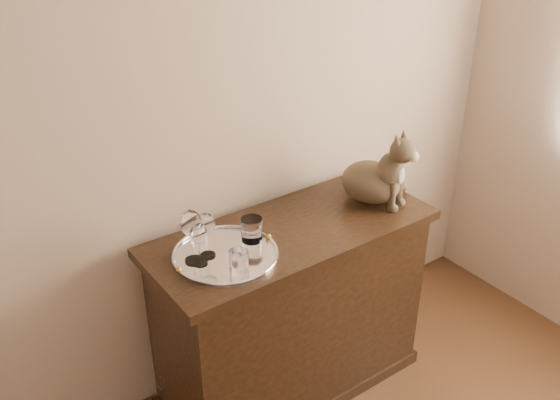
% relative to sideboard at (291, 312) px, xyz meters
% --- Properties ---
extents(wall_back, '(4.00, 0.10, 2.70)m').
position_rel_sideboard_xyz_m(wall_back, '(-0.60, 0.31, 0.93)').
color(wall_back, '#C5AD94').
rests_on(wall_back, ground).
extents(sideboard, '(1.20, 0.50, 0.85)m').
position_rel_sideboard_xyz_m(sideboard, '(0.00, 0.00, 0.00)').
color(sideboard, black).
rests_on(sideboard, ground).
extents(tray, '(0.40, 0.40, 0.01)m').
position_rel_sideboard_xyz_m(tray, '(-0.32, -0.02, 0.43)').
color(tray, white).
rests_on(tray, sideboard).
extents(wine_glass_a, '(0.08, 0.08, 0.21)m').
position_rel_sideboard_xyz_m(wine_glass_a, '(-0.44, 0.02, 0.54)').
color(wine_glass_a, white).
rests_on(wine_glass_a, tray).
extents(wine_glass_c, '(0.06, 0.06, 0.17)m').
position_rel_sideboard_xyz_m(wine_glass_c, '(-0.42, -0.01, 0.52)').
color(wine_glass_c, white).
rests_on(wine_glass_c, tray).
extents(wine_glass_d, '(0.07, 0.07, 0.18)m').
position_rel_sideboard_xyz_m(wine_glass_d, '(-0.38, 0.02, 0.52)').
color(wine_glass_d, white).
rests_on(wine_glass_d, tray).
extents(tumbler_b, '(0.07, 0.07, 0.08)m').
position_rel_sideboard_xyz_m(tumbler_b, '(-0.33, -0.13, 0.47)').
color(tumbler_b, white).
rests_on(tumbler_b, tray).
extents(tumbler_c, '(0.08, 0.08, 0.09)m').
position_rel_sideboard_xyz_m(tumbler_c, '(-0.18, 0.01, 0.48)').
color(tumbler_c, silver).
rests_on(tumbler_c, tray).
extents(cat, '(0.43, 0.41, 0.35)m').
position_rel_sideboard_xyz_m(cat, '(0.42, 0.00, 0.60)').
color(cat, brown).
rests_on(cat, sideboard).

